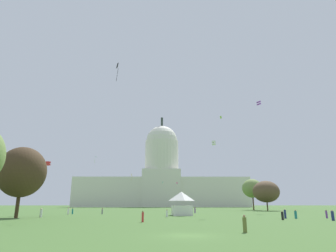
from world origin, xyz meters
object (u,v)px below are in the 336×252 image
object	(u,v)px
person_teal_back_center	(73,211)
kite_lime_high	(221,117)
person_black_edge_east	(282,216)
kite_black_mid	(117,68)
kite_turquoise_low	(163,182)
tree_east_mid	(252,188)
person_teal_lawn_far_left	(296,215)
tree_east_far	(266,192)
person_white_front_center	(167,214)
kite_red_low	(48,163)
kite_gold_mid	(132,175)
tree_west_mid	(22,172)
person_red_front_right	(143,217)
person_white_edge_west	(41,213)
kite_pink_low	(177,183)
event_tent	(182,203)
person_navy_near_tree_west	(285,214)
person_white_back_right	(68,211)
person_olive_deep_crowd	(245,224)
person_purple_mid_left	(195,210)
person_purple_near_tree_east	(327,214)
person_navy_front_left	(333,216)
person_grey_mid_right	(102,211)
kite_white_low	(214,143)
capitol_building	(162,180)
kite_green_mid	(95,158)
kite_violet_high	(259,103)

from	to	relation	value
person_teal_back_center	kite_lime_high	xyz separation A→B (m)	(48.70, 43.96, 39.02)
person_black_edge_east	kite_black_mid	distance (m)	44.52
person_black_edge_east	kite_turquoise_low	size ratio (longest dim) A/B	1.71
tree_east_mid	person_teal_lawn_far_left	distance (m)	72.32
tree_east_far	person_white_front_center	xyz separation A→B (m)	(-38.24, -50.84, -6.37)
kite_red_low	kite_gold_mid	distance (m)	99.26
tree_west_mid	tree_east_far	xyz separation A→B (m)	(67.23, 54.41, -1.71)
person_teal_lawn_far_left	person_red_front_right	world-z (taller)	person_red_front_right
tree_west_mid	person_white_edge_west	bearing A→B (deg)	49.00
person_teal_back_center	kite_turquoise_low	bearing A→B (deg)	-122.16
tree_west_mid	kite_pink_low	world-z (taller)	kite_pink_low
person_teal_lawn_far_left	person_red_front_right	distance (m)	29.42
person_white_front_center	tree_east_mid	bearing A→B (deg)	-168.15
tree_east_far	tree_east_mid	bearing A→B (deg)	95.02
person_white_front_center	event_tent	bearing A→B (deg)	-160.96
tree_east_far	person_navy_near_tree_west	world-z (taller)	tree_east_far
person_teal_lawn_far_left	person_black_edge_east	bearing A→B (deg)	-76.36
person_red_front_right	person_navy_near_tree_west	world-z (taller)	person_navy_near_tree_west
person_white_back_right	person_white_front_center	xyz separation A→B (m)	(24.89, -14.30, -0.11)
person_white_back_right	person_olive_deep_crowd	bearing A→B (deg)	61.47
kite_black_mid	person_purple_mid_left	bearing A→B (deg)	148.13
person_white_edge_west	kite_lime_high	distance (m)	87.51
kite_pink_low	person_purple_mid_left	bearing A→B (deg)	165.63
person_purple_near_tree_east	person_white_edge_west	size ratio (longest dim) A/B	0.89
person_olive_deep_crowd	person_navy_front_left	bearing A→B (deg)	-83.82
tree_east_mid	kite_black_mid	world-z (taller)	kite_black_mid
person_white_back_right	person_grey_mid_right	size ratio (longest dim) A/B	1.14
person_teal_back_center	kite_pink_low	xyz separation A→B (m)	(31.54, 112.33, 14.91)
person_teal_lawn_far_left	kite_lime_high	distance (m)	77.14
person_white_back_right	kite_pink_low	distance (m)	119.81
person_navy_front_left	kite_white_low	xyz separation A→B (m)	(-16.96, 11.61, 14.50)
person_white_front_center	kite_gold_mid	size ratio (longest dim) A/B	0.41
person_white_front_center	person_teal_back_center	xyz separation A→B (m)	(-24.49, 16.48, 0.02)
capitol_building	kite_red_low	size ratio (longest dim) A/B	100.47
person_white_edge_west	kite_gold_mid	xyz separation A→B (m)	(5.48, 107.95, 17.78)
person_navy_front_left	kite_gold_mid	distance (m)	130.87
person_white_edge_west	person_olive_deep_crowd	xyz separation A→B (m)	(33.16, -32.42, -0.04)
kite_lime_high	kite_green_mid	distance (m)	61.26
person_white_front_center	kite_black_mid	bearing A→B (deg)	-34.02
tree_east_far	kite_violet_high	xyz separation A→B (m)	(-5.32, -15.88, 30.26)
capitol_building	person_navy_front_left	distance (m)	181.30
person_white_back_right	person_black_edge_east	distance (m)	50.96
tree_east_mid	kite_turquoise_low	world-z (taller)	kite_turquoise_low
kite_green_mid	person_navy_near_tree_west	bearing A→B (deg)	60.46
person_white_back_right	person_olive_deep_crowd	xyz separation A→B (m)	(32.27, -46.61, -0.05)
kite_gold_mid	tree_east_far	bearing A→B (deg)	73.30
person_black_edge_east	person_white_edge_west	bearing A→B (deg)	99.47
capitol_building	kite_pink_low	bearing A→B (deg)	-73.67
person_purple_mid_left	kite_lime_high	size ratio (longest dim) A/B	1.29
person_red_front_right	kite_black_mid	size ratio (longest dim) A/B	0.37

